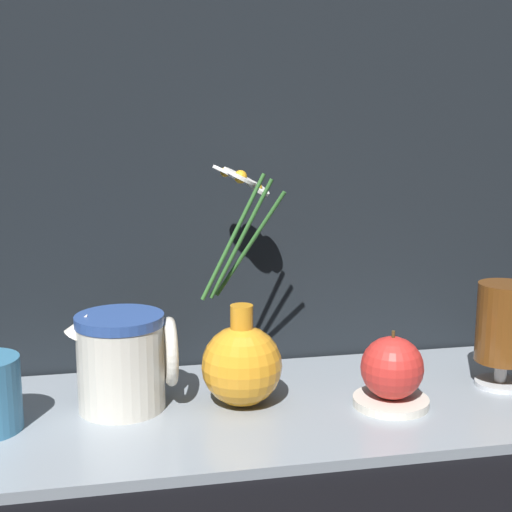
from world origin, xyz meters
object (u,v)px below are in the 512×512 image
object	(u,v)px
ceramic_pitcher	(123,357)
tea_glass	(503,326)
orange_fruit	(392,368)
vase_with_flowers	(242,358)

from	to	relation	value
ceramic_pitcher	tea_glass	size ratio (longest dim) A/B	0.95
tea_glass	orange_fruit	world-z (taller)	tea_glass
tea_glass	orange_fruit	size ratio (longest dim) A/B	1.62
ceramic_pitcher	tea_glass	distance (m)	0.48
tea_glass	vase_with_flowers	bearing A→B (deg)	178.74
vase_with_flowers	ceramic_pitcher	world-z (taller)	vase_with_flowers
vase_with_flowers	orange_fruit	world-z (taller)	vase_with_flowers
ceramic_pitcher	tea_glass	world-z (taller)	tea_glass
tea_glass	orange_fruit	xyz separation A→B (m)	(-0.16, -0.04, -0.03)
vase_with_flowers	orange_fruit	distance (m)	0.18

